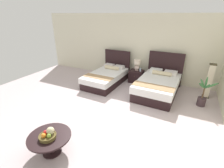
{
  "coord_description": "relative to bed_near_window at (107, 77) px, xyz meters",
  "views": [
    {
      "loc": [
        2.0,
        -3.65,
        2.75
      ],
      "look_at": [
        -0.1,
        0.59,
        0.71
      ],
      "focal_mm": 26.12,
      "sensor_mm": 36.0,
      "label": 1
    }
  ],
  "objects": [
    {
      "name": "ground_plane",
      "position": [
        1.07,
        -2.05,
        -0.3
      ],
      "size": [
        9.92,
        10.2,
        0.02
      ],
      "primitive_type": "cube",
      "color": "#BEACAE"
    },
    {
      "name": "wall_back",
      "position": [
        1.07,
        1.25,
        1.1
      ],
      "size": [
        9.92,
        0.12,
        2.79
      ],
      "primitive_type": "cube",
      "color": "beige",
      "rests_on": "ground"
    },
    {
      "name": "bed_near_window",
      "position": [
        0.0,
        0.0,
        0.0
      ],
      "size": [
        1.29,
        2.18,
        1.25
      ],
      "color": "black",
      "rests_on": "ground"
    },
    {
      "name": "bed_near_corner",
      "position": [
        2.15,
        -0.01,
        0.04
      ],
      "size": [
        1.43,
        2.22,
        1.36
      ],
      "color": "black",
      "rests_on": "ground"
    },
    {
      "name": "nightstand",
      "position": [
        1.07,
        0.7,
        -0.03
      ],
      "size": [
        0.57,
        0.49,
        0.53
      ],
      "color": "black",
      "rests_on": "ground"
    },
    {
      "name": "table_lamp",
      "position": [
        1.07,
        0.72,
        0.5
      ],
      "size": [
        0.28,
        0.28,
        0.46
      ],
      "color": "beige",
      "rests_on": "nightstand"
    },
    {
      "name": "vase",
      "position": [
        1.24,
        0.66,
        0.31
      ],
      "size": [
        0.07,
        0.07,
        0.14
      ],
      "color": "#AABCCD",
      "rests_on": "nightstand"
    },
    {
      "name": "coffee_table",
      "position": [
        0.73,
        -3.89,
        0.05
      ],
      "size": [
        0.88,
        0.88,
        0.44
      ],
      "color": "black",
      "rests_on": "ground"
    },
    {
      "name": "fruit_bowl",
      "position": [
        0.76,
        -3.94,
        0.22
      ],
      "size": [
        0.35,
        0.35,
        0.22
      ],
      "color": "brown",
      "rests_on": "coffee_table"
    },
    {
      "name": "floor_lamp_corner",
      "position": [
        3.77,
        0.47,
        0.32
      ],
      "size": [
        0.22,
        0.22,
        1.22
      ],
      "color": "#38311F",
      "rests_on": "ground"
    },
    {
      "name": "potted_palm",
      "position": [
        3.62,
        -0.28,
        0.01
      ],
      "size": [
        0.58,
        0.59,
        0.94
      ],
      "color": "#3E2E32",
      "rests_on": "ground"
    }
  ]
}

